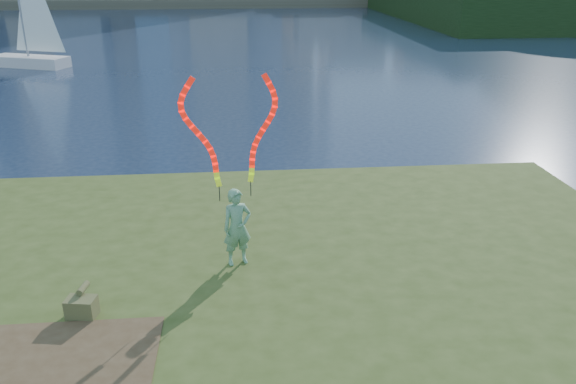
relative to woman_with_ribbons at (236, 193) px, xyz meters
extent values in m
plane|color=#19263F|center=(-0.62, -0.04, -2.23)|extent=(320.00, 320.00, 0.00)
cube|color=#384719|center=(-0.62, -2.54, -2.08)|extent=(20.00, 18.00, 0.30)
cube|color=#384719|center=(-0.62, -2.24, -1.83)|extent=(17.00, 15.00, 0.30)
cube|color=#384719|center=(-0.62, -2.04, -1.58)|extent=(14.00, 12.00, 0.30)
imported|color=#1B6A28|center=(0.00, -0.03, -0.68)|extent=(0.64, 0.51, 1.51)
cylinder|color=black|center=(-0.30, -0.02, 0.02)|extent=(0.02, 0.02, 0.30)
cylinder|color=black|center=(0.28, 0.16, 0.02)|extent=(0.02, 0.02, 0.30)
cube|color=#4C4928|center=(-2.55, -1.58, -1.27)|extent=(0.52, 0.39, 0.34)
cylinder|color=#4C4928|center=(-2.55, -1.36, -1.04)|extent=(0.16, 0.33, 0.11)
cube|color=silver|center=(-13.05, 27.86, -1.93)|extent=(5.33, 3.40, 0.71)
camera|label=1|loc=(0.11, -9.58, 3.94)|focal=35.00mm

